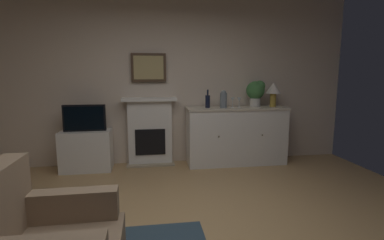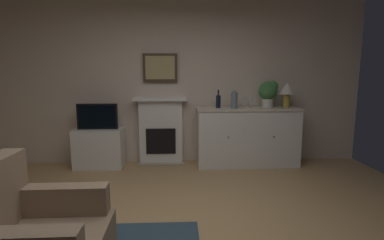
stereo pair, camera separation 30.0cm
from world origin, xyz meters
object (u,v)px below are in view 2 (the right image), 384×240
Objects in this scene: framed_picture at (160,68)px; table_lamp at (287,90)px; vase_decorative at (234,100)px; tv_set at (97,116)px; sideboard_cabinet at (247,137)px; tv_cabinet at (99,148)px; wine_bottle at (218,101)px; wine_glass_center at (251,100)px; fireplace_unit at (161,131)px; potted_plant_small at (269,92)px; wine_glass_left at (244,100)px.

table_lamp is at bearing -6.29° from framed_picture.
tv_set is at bearing 178.88° from vase_decorative.
tv_cabinet is at bearing 179.64° from sideboard_cabinet.
wine_bottle is 0.47× the size of tv_set.
wine_glass_center is (0.03, -0.01, 0.59)m from sideboard_cabinet.
table_lamp is 3.02m from tv_set.
fireplace_unit is 1.42m from sideboard_cabinet.
wine_bottle is at bearing 176.61° from wine_glass_center.
framed_picture is at bearing 90.00° from fireplace_unit.
sideboard_cabinet is at bearing -9.00° from framed_picture.
wine_glass_left is at bearing -172.60° from potted_plant_small.
vase_decorative is 0.38× the size of tv_cabinet.
wine_bottle is at bearing -177.92° from potted_plant_small.
fireplace_unit is at bearing 10.77° from tv_set.
framed_picture is at bearing 12.01° from tv_cabinet.
wine_glass_center reaches higher than tv_cabinet.
framed_picture is 2.06m from table_lamp.
tv_cabinet is (-2.38, 0.02, -0.16)m from sideboard_cabinet.
vase_decorative is (-0.85, -0.05, -0.14)m from table_lamp.
wine_bottle is 1.76× the size of wine_glass_center.
framed_picture is 1.44m from wine_glass_left.
table_lamp reaches higher than vase_decorative.
fireplace_unit is 2.00× the size of framed_picture.
framed_picture is 0.34× the size of sideboard_cabinet.
tv_set is 1.44× the size of potted_plant_small.
tv_cabinet is at bearing 179.42° from wine_glass_left.
wine_glass_left is at bearing -179.32° from table_lamp.
sideboard_cabinet is 9.94× the size of wine_glass_left.
wine_glass_center is at bearing -3.39° from wine_bottle.
wine_glass_left is 0.11m from wine_glass_center.
tv_cabinet is at bearing 179.30° from wine_glass_center.
wine_bottle is 0.40m from wine_glass_left.
sideboard_cabinet is (1.41, -0.18, -0.08)m from fireplace_unit.
wine_glass_left reaches higher than tv_set.
sideboard_cabinet is at bearing 5.80° from wine_glass_left.
fireplace_unit is 6.67× the size of wine_glass_left.
wine_bottle is 1.76× the size of wine_glass_left.
vase_decorative is at bearing -168.31° from sideboard_cabinet.
wine_bottle reaches higher than tv_set.
tv_cabinet is (-0.97, -0.21, -1.27)m from framed_picture.
wine_glass_left is at bearing -7.97° from fireplace_unit.
framed_picture is 0.89× the size of tv_set.
tv_cabinet is at bearing 90.00° from tv_set.
table_lamp is 0.71m from wine_glass_left.
potted_plant_small reaches higher than vase_decorative.
wine_glass_left reaches higher than tv_cabinet.
wine_glass_center reaches higher than sideboard_cabinet.
tv_set is at bearing -180.00° from wine_glass_left.
tv_cabinet is 1.21× the size of tv_set.
fireplace_unit is 3.91× the size of vase_decorative.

